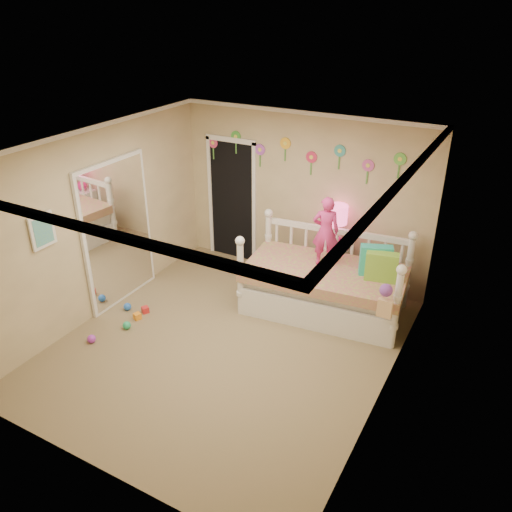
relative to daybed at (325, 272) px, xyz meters
The scene contains 18 objects.
floor 1.70m from the daybed, 118.89° to the right, with size 4.00×4.50×0.01m, color #7F684C.
ceiling 2.55m from the daybed, 118.89° to the right, with size 4.00×4.50×0.01m, color white.
back_wall 1.35m from the daybed, 131.54° to the left, with size 4.00×0.01×2.60m, color tan.
left_wall 3.17m from the daybed, 153.37° to the right, with size 0.01×4.50×2.60m, color tan.
right_wall 1.98m from the daybed, 48.31° to the right, with size 0.01×4.50×2.60m, color tan.
crown_molding 2.52m from the daybed, 118.89° to the right, with size 4.00×4.50×0.06m, color white, non-canonical shape.
daybed is the anchor object (origin of this frame).
pillow_turquoise 0.72m from the daybed, 13.41° to the left, with size 0.42×0.15×0.42m, color #22ADA8.
pillow_lime 0.80m from the daybed, ahead, with size 0.42×0.15×0.39m, color #83C43B.
child 0.58m from the daybed, 123.58° to the left, with size 0.36×0.24×0.99m, color #E0338A.
nightstand 0.74m from the daybed, 100.15° to the left, with size 0.42×0.32×0.69m, color white.
table_lamp 0.87m from the daybed, 100.15° to the left, with size 0.30×0.30×0.65m.
closet_doorway 2.23m from the daybed, 157.17° to the left, with size 0.90×0.04×2.07m, color black.
flower_decals 1.80m from the daybed, 135.12° to the left, with size 3.40×0.02×0.50m, color #B2668C, non-canonical shape.
mirror_closet 2.97m from the daybed, 158.26° to the right, with size 0.07×1.30×2.10m, color white.
wall_picture 3.69m from the daybed, 140.11° to the right, with size 0.05×0.34×0.42m, color white.
hanging_bag 1.15m from the daybed, 30.14° to the right, with size 0.20×0.16×0.36m, color beige, non-canonical shape.
toy_scatter 3.19m from the daybed, 143.10° to the right, with size 0.80×1.30×0.11m, color #996666, non-canonical shape.
Camera 1 is at (2.93, -4.58, 4.05)m, focal length 36.19 mm.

